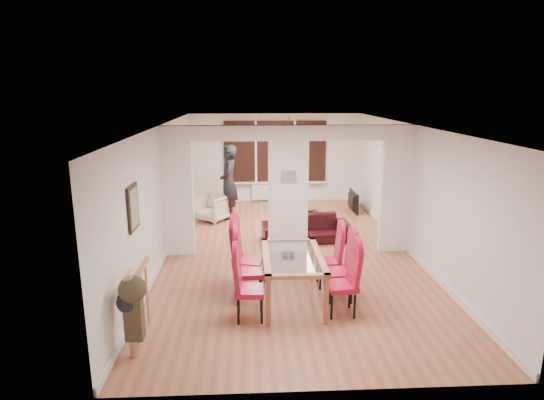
{
  "coord_description": "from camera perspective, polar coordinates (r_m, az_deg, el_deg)",
  "views": [
    {
      "loc": [
        -0.78,
        -8.88,
        3.26
      ],
      "look_at": [
        -0.29,
        0.6,
        0.96
      ],
      "focal_mm": 30.0,
      "sensor_mm": 36.0,
      "label": 1
    }
  ],
  "objects": [
    {
      "name": "radiator",
      "position": [
        13.63,
        0.41,
        1.08
      ],
      "size": [
        1.4,
        0.08,
        0.5
      ],
      "primitive_type": "cube",
      "color": "white",
      "rests_on": "floor"
    },
    {
      "name": "sofa",
      "position": [
        10.12,
        4.29,
        -3.55
      ],
      "size": [
        1.97,
        0.88,
        0.56
      ],
      "primitive_type": "imported",
      "rotation": [
        0.0,
        0.0,
        0.07
      ],
      "color": "black",
      "rests_on": "floor"
    },
    {
      "name": "wall_poster",
      "position": [
        6.9,
        -17.01,
        -0.92
      ],
      "size": [
        0.04,
        0.52,
        0.67
      ],
      "primitive_type": "cube",
      "color": "gray",
      "rests_on": "room_walls"
    },
    {
      "name": "dining_chair_rc",
      "position": [
        7.8,
        7.14,
        -7.17
      ],
      "size": [
        0.41,
        0.41,
        1.02
      ],
      "primitive_type": null,
      "rotation": [
        0.0,
        0.0,
        0.01
      ],
      "color": "#A1102E",
      "rests_on": "floor"
    },
    {
      "name": "dining_chair_rb",
      "position": [
        7.32,
        8.42,
        -8.45
      ],
      "size": [
        0.45,
        0.45,
        1.06
      ],
      "primitive_type": null,
      "rotation": [
        0.0,
        0.0,
        0.06
      ],
      "color": "#A1102E",
      "rests_on": "floor"
    },
    {
      "name": "floor",
      "position": [
        9.5,
        1.97,
        -6.47
      ],
      "size": [
        5.0,
        9.0,
        0.01
      ],
      "primitive_type": "cube",
      "color": "#9E5D3F",
      "rests_on": "ground"
    },
    {
      "name": "room_walls",
      "position": [
        9.13,
        2.03,
        1.21
      ],
      "size": [
        5.0,
        9.0,
        2.6
      ],
      "primitive_type": null,
      "color": "silver",
      "rests_on": "floor"
    },
    {
      "name": "dining_table",
      "position": [
        7.26,
        2.57,
        -9.73
      ],
      "size": [
        0.92,
        1.64,
        0.77
      ],
      "primitive_type": null,
      "color": "#995638",
      "rests_on": "floor"
    },
    {
      "name": "armchair",
      "position": [
        11.71,
        -7.48,
        -0.97
      ],
      "size": [
        1.0,
        1.01,
        0.67
      ],
      "primitive_type": "imported",
      "rotation": [
        0.0,
        0.0,
        -0.62
      ],
      "color": "beige",
      "rests_on": "floor"
    },
    {
      "name": "pillar_photo",
      "position": [
        8.98,
        2.1,
        2.94
      ],
      "size": [
        0.3,
        0.03,
        0.25
      ],
      "primitive_type": "cube",
      "color": "#4C8CD8",
      "rests_on": "divider_wall"
    },
    {
      "name": "pendant_light",
      "position": [
        12.28,
        2.14,
        8.42
      ],
      "size": [
        0.36,
        0.36,
        0.36
      ],
      "primitive_type": "sphere",
      "color": "orange",
      "rests_on": "room_walls"
    },
    {
      "name": "dining_chair_lb",
      "position": [
        7.22,
        -2.88,
        -8.42
      ],
      "size": [
        0.49,
        0.49,
        1.11
      ],
      "primitive_type": null,
      "rotation": [
        0.0,
        0.0,
        0.1
      ],
      "color": "#A1102E",
      "rests_on": "floor"
    },
    {
      "name": "bay_window_blinds",
      "position": [
        13.46,
        0.41,
        6.11
      ],
      "size": [
        3.0,
        0.08,
        1.8
      ],
      "primitive_type": "cube",
      "color": "black",
      "rests_on": "room_walls"
    },
    {
      "name": "dining_chair_la",
      "position": [
        6.67,
        -2.81,
        -10.69
      ],
      "size": [
        0.44,
        0.44,
        1.03
      ],
      "primitive_type": null,
      "rotation": [
        0.0,
        0.0,
        -0.06
      ],
      "color": "#A1102E",
      "rests_on": "floor"
    },
    {
      "name": "shoes",
      "position": [
        9.12,
        2.06,
        -7.04
      ],
      "size": [
        0.22,
        0.24,
        0.09
      ],
      "primitive_type": null,
      "color": "black",
      "rests_on": "floor"
    },
    {
      "name": "dining_chair_ra",
      "position": [
        6.88,
        8.73,
        -10.01
      ],
      "size": [
        0.47,
        0.47,
        1.05
      ],
      "primitive_type": null,
      "rotation": [
        0.0,
        0.0,
        0.14
      ],
      "color": "#A1102E",
      "rests_on": "floor"
    },
    {
      "name": "coffee_table",
      "position": [
        11.7,
        3.54,
        -2.03
      ],
      "size": [
        1.05,
        0.73,
        0.22
      ],
      "primitive_type": null,
      "rotation": [
        0.0,
        0.0,
        0.3
      ],
      "color": "black",
      "rests_on": "floor"
    },
    {
      "name": "bowl",
      "position": [
        11.74,
        4.69,
        -1.33
      ],
      "size": [
        0.2,
        0.2,
        0.05
      ],
      "primitive_type": "imported",
      "color": "black",
      "rests_on": "coffee_table"
    },
    {
      "name": "bottle",
      "position": [
        11.69,
        3.15,
        -0.76
      ],
      "size": [
        0.07,
        0.07,
        0.29
      ],
      "primitive_type": "cylinder",
      "color": "#143F19",
      "rests_on": "coffee_table"
    },
    {
      "name": "dining_chair_lc",
      "position": [
        7.61,
        -2.97,
        -7.05
      ],
      "size": [
        0.55,
        0.55,
        1.15
      ],
      "primitive_type": null,
      "rotation": [
        0.0,
        0.0,
        -0.22
      ],
      "color": "#A1102E",
      "rests_on": "floor"
    },
    {
      "name": "stair_newel",
      "position": [
        6.47,
        -16.13,
        -11.75
      ],
      "size": [
        0.4,
        1.2,
        1.1
      ],
      "primitive_type": null,
      "color": "#AE7150",
      "rests_on": "floor"
    },
    {
      "name": "divider_wall",
      "position": [
        9.13,
        2.03,
        1.21
      ],
      "size": [
        5.0,
        0.18,
        2.6
      ],
      "primitive_type": "cube",
      "color": "white",
      "rests_on": "floor"
    },
    {
      "name": "person",
      "position": [
        11.74,
        -5.45,
        2.23
      ],
      "size": [
        0.72,
        0.49,
        1.91
      ],
      "primitive_type": "imported",
      "rotation": [
        0.0,
        0.0,
        -1.52
      ],
      "color": "black",
      "rests_on": "floor"
    },
    {
      "name": "television",
      "position": [
        12.71,
        9.78,
        -0.16
      ],
      "size": [
        0.96,
        0.13,
        0.55
      ],
      "primitive_type": "imported",
      "rotation": [
        0.0,
        0.0,
        1.57
      ],
      "color": "black",
      "rests_on": "floor"
    }
  ]
}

